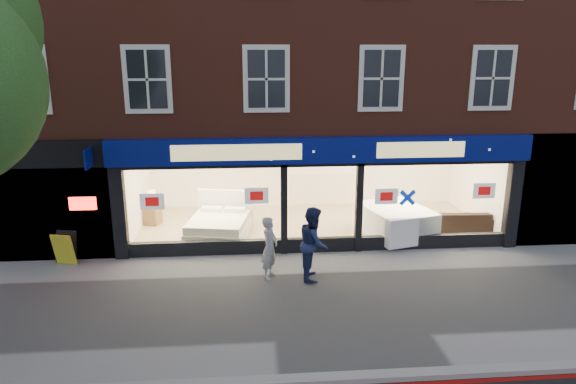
{
  "coord_description": "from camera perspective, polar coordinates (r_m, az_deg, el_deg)",
  "views": [
    {
      "loc": [
        -2.03,
        -10.45,
        5.44
      ],
      "look_at": [
        -0.98,
        2.5,
        1.92
      ],
      "focal_mm": 32.0,
      "sensor_mm": 36.0,
      "label": 1
    }
  ],
  "objects": [
    {
      "name": "ground",
      "position": [
        11.95,
        5.8,
        -11.99
      ],
      "size": [
        120.0,
        120.0,
        0.0
      ],
      "primitive_type": "plane",
      "color": "gray",
      "rests_on": "ground"
    },
    {
      "name": "kerb_stone",
      "position": [
        9.49,
        9.12,
        -19.59
      ],
      "size": [
        60.0,
        0.25,
        0.12
      ],
      "primitive_type": "cube",
      "color": "gray",
      "rests_on": "ground"
    },
    {
      "name": "showroom_floor",
      "position": [
        16.72,
        2.6,
        -3.65
      ],
      "size": [
        11.0,
        4.5,
        0.1
      ],
      "primitive_type": "cube",
      "color": "tan",
      "rests_on": "ground"
    },
    {
      "name": "building",
      "position": [
        17.54,
        2.09,
        19.18
      ],
      "size": [
        19.0,
        8.26,
        10.3
      ],
      "color": "brown",
      "rests_on": "ground"
    },
    {
      "name": "display_bed",
      "position": [
        15.63,
        -7.62,
        -3.65
      ],
      "size": [
        2.07,
        2.38,
        1.19
      ],
      "rotation": [
        0.0,
        0.0,
        -0.18
      ],
      "color": "white",
      "rests_on": "showroom_floor"
    },
    {
      "name": "bedside_table",
      "position": [
        17.1,
        -14.76,
        -2.58
      ],
      "size": [
        0.58,
        0.58,
        0.55
      ],
      "primitive_type": "cube",
      "rotation": [
        0.0,
        0.0,
        -0.36
      ],
      "color": "brown",
      "rests_on": "showroom_floor"
    },
    {
      "name": "mattress_stack",
      "position": [
        15.9,
        11.86,
        -3.18
      ],
      "size": [
        2.22,
        2.53,
        0.85
      ],
      "rotation": [
        0.0,
        0.0,
        0.27
      ],
      "color": "white",
      "rests_on": "showroom_floor"
    },
    {
      "name": "sofa",
      "position": [
        16.92,
        18.71,
        -2.97
      ],
      "size": [
        2.16,
        0.97,
        0.61
      ],
      "primitive_type": "imported",
      "rotation": [
        0.0,
        0.0,
        3.07
      ],
      "color": "black",
      "rests_on": "showroom_floor"
    },
    {
      "name": "a_board",
      "position": [
        14.88,
        -23.54,
        -5.75
      ],
      "size": [
        0.66,
        0.51,
        0.9
      ],
      "primitive_type": "cube",
      "rotation": [
        0.0,
        0.0,
        -0.25
      ],
      "color": "gold",
      "rests_on": "ground"
    },
    {
      "name": "pedestrian_grey",
      "position": [
        12.76,
        -2.05,
        -6.21
      ],
      "size": [
        0.58,
        0.68,
        1.59
      ],
      "primitive_type": "imported",
      "rotation": [
        0.0,
        0.0,
        1.17
      ],
      "color": "#9A9EA2",
      "rests_on": "ground"
    },
    {
      "name": "pedestrian_blue",
      "position": [
        12.71,
        2.86,
        -5.69
      ],
      "size": [
        0.79,
        0.97,
        1.84
      ],
      "primitive_type": "imported",
      "rotation": [
        0.0,
        0.0,
        1.46
      ],
      "color": "#1C244F",
      "rests_on": "ground"
    }
  ]
}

